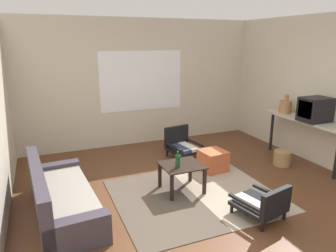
{
  "coord_description": "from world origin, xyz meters",
  "views": [
    {
      "loc": [
        -2.06,
        -3.4,
        2.23
      ],
      "look_at": [
        -0.15,
        1.17,
        0.86
      ],
      "focal_mm": 33.09,
      "sensor_mm": 36.0,
      "label": 1
    }
  ],
  "objects": [
    {
      "name": "crt_television",
      "position": [
        2.34,
        0.46,
        1.08
      ],
      "size": [
        0.5,
        0.38,
        0.42
      ],
      "color": "black",
      "rests_on": "console_shelf"
    },
    {
      "name": "console_shelf",
      "position": [
        2.34,
        0.7,
        0.77
      ],
      "size": [
        0.4,
        1.69,
        0.87
      ],
      "color": "#B2AD9E",
      "rests_on": "ground"
    },
    {
      "name": "couch",
      "position": [
        -1.96,
        0.54,
        0.22
      ],
      "size": [
        0.87,
        1.95,
        0.7
      ],
      "color": "#38333D",
      "rests_on": "ground"
    },
    {
      "name": "clay_vase",
      "position": [
        2.34,
        1.17,
        1.0
      ],
      "size": [
        0.23,
        0.23,
        0.36
      ],
      "color": "#A87047",
      "rests_on": "console_shelf"
    },
    {
      "name": "area_rug",
      "position": [
        -0.08,
        0.3,
        0.01
      ],
      "size": [
        2.34,
        2.0,
        0.01
      ],
      "color": "#4C4238",
      "rests_on": "ground"
    },
    {
      "name": "coffee_table",
      "position": [
        -0.2,
        0.52,
        0.35
      ],
      "size": [
        0.61,
        0.55,
        0.43
      ],
      "color": "black",
      "rests_on": "ground"
    },
    {
      "name": "glass_bottle",
      "position": [
        -0.29,
        0.45,
        0.53
      ],
      "size": [
        0.07,
        0.07,
        0.25
      ],
      "color": "#194723",
      "rests_on": "coffee_table"
    },
    {
      "name": "ottoman_orange",
      "position": [
        0.65,
        1.0,
        0.18
      ],
      "size": [
        0.46,
        0.46,
        0.37
      ],
      "primitive_type": "cube",
      "rotation": [
        0.0,
        0.0,
        0.1
      ],
      "color": "#BC5633",
      "rests_on": "ground"
    },
    {
      "name": "far_wall_with_window",
      "position": [
        0.0,
        3.06,
        1.35
      ],
      "size": [
        5.6,
        0.13,
        2.7
      ],
      "color": "beige",
      "rests_on": "ground"
    },
    {
      "name": "ground_plane",
      "position": [
        0.0,
        0.0,
        0.0
      ],
      "size": [
        7.8,
        7.8,
        0.0
      ],
      "primitive_type": "plane",
      "color": "#56331E"
    },
    {
      "name": "armchair_by_window",
      "position": [
        0.42,
        1.84,
        0.26
      ],
      "size": [
        0.63,
        0.66,
        0.59
      ],
      "color": "black",
      "rests_on": "ground"
    },
    {
      "name": "wicker_basket",
      "position": [
        1.96,
        0.73,
        0.14
      ],
      "size": [
        0.31,
        0.31,
        0.27
      ],
      "primitive_type": "cylinder",
      "color": "#9E7A4C",
      "rests_on": "ground"
    },
    {
      "name": "armchair_striped_foreground",
      "position": [
        0.44,
        -0.59,
        0.22
      ],
      "size": [
        0.64,
        0.68,
        0.48
      ],
      "color": "black",
      "rests_on": "ground"
    }
  ]
}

